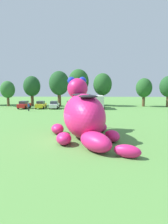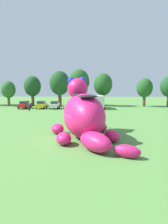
# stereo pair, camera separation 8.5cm
# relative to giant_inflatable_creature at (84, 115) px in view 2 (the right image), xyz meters

# --- Properties ---
(ground_plane) EXTENTS (160.00, 160.00, 0.00)m
(ground_plane) POSITION_rel_giant_inflatable_creature_xyz_m (-1.37, -1.07, -2.22)
(ground_plane) COLOR #568E42
(giant_inflatable_creature) EXTENTS (8.10, 11.07, 6.07)m
(giant_inflatable_creature) POSITION_rel_giant_inflatable_creature_xyz_m (0.00, 0.00, 0.00)
(giant_inflatable_creature) COLOR #E01E6B
(giant_inflatable_creature) RESTS_ON ground
(car_red) EXTENTS (2.20, 4.23, 1.72)m
(car_red) POSITION_rel_giant_inflatable_creature_xyz_m (-14.57, 25.51, -1.36)
(car_red) COLOR red
(car_red) RESTS_ON ground
(car_yellow) EXTENTS (1.95, 4.11, 1.72)m
(car_yellow) POSITION_rel_giant_inflatable_creature_xyz_m (-10.78, 25.75, -1.36)
(car_yellow) COLOR yellow
(car_yellow) RESTS_ON ground
(car_white) EXTENTS (2.00, 4.13, 1.72)m
(car_white) POSITION_rel_giant_inflatable_creature_xyz_m (-7.68, 25.57, -1.36)
(car_white) COLOR white
(car_white) RESTS_ON ground
(car_silver) EXTENTS (2.25, 4.25, 1.72)m
(car_silver) POSITION_rel_giant_inflatable_creature_xyz_m (-4.12, 26.01, -1.36)
(car_silver) COLOR #B7BABF
(car_silver) RESTS_ON ground
(box_truck) EXTENTS (2.59, 6.49, 2.95)m
(box_truck) POSITION_rel_giant_inflatable_creature_xyz_m (2.21, 26.32, -0.62)
(box_truck) COLOR #333842
(box_truck) RESTS_ON ground
(tree_left) EXTENTS (3.60, 3.60, 6.39)m
(tree_left) POSITION_rel_giant_inflatable_creature_xyz_m (-20.49, 30.96, 1.96)
(tree_left) COLOR brown
(tree_left) RESTS_ON ground
(tree_mid_left) EXTENTS (4.32, 4.32, 7.66)m
(tree_mid_left) POSITION_rel_giant_inflatable_creature_xyz_m (-14.63, 32.15, 2.79)
(tree_mid_left) COLOR brown
(tree_mid_left) RESTS_ON ground
(tree_centre_left) EXTENTS (4.94, 4.94, 8.76)m
(tree_centre_left) POSITION_rel_giant_inflatable_creature_xyz_m (-7.28, 30.33, 3.51)
(tree_centre_left) COLOR brown
(tree_centre_left) RESTS_ON ground
(tree_centre) EXTENTS (5.36, 5.36, 9.51)m
(tree_centre) POSITION_rel_giant_inflatable_creature_xyz_m (-2.71, 33.98, 4.00)
(tree_centre) COLOR brown
(tree_centre) RESTS_ON ground
(tree_centre_right) EXTENTS (4.70, 4.70, 8.34)m
(tree_centre_right) POSITION_rel_giant_inflatable_creature_xyz_m (3.51, 32.49, 3.24)
(tree_centre_right) COLOR brown
(tree_centre_right) RESTS_ON ground
(tree_mid_right) EXTENTS (3.97, 3.97, 7.05)m
(tree_mid_right) POSITION_rel_giant_inflatable_creature_xyz_m (13.78, 31.62, 2.39)
(tree_mid_right) COLOR brown
(tree_mid_right) RESTS_ON ground
(spectator_near_inflatable) EXTENTS (0.38, 0.26, 1.71)m
(spectator_near_inflatable) POSITION_rel_giant_inflatable_creature_xyz_m (-12.14, 21.05, -1.37)
(spectator_near_inflatable) COLOR black
(spectator_near_inflatable) RESTS_ON ground
(spectator_mid_field) EXTENTS (0.38, 0.26, 1.71)m
(spectator_mid_field) POSITION_rel_giant_inflatable_creature_xyz_m (1.53, 4.73, -1.37)
(spectator_mid_field) COLOR #726656
(spectator_mid_field) RESTS_ON ground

